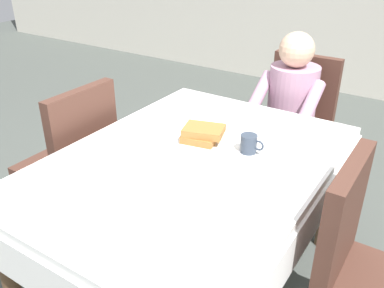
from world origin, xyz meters
name	(u,v)px	position (x,y,z in m)	size (l,w,h in m)	color
ground_plane	(191,282)	(0.00, 0.00, 0.00)	(14.00, 14.00, 0.00)	#474C47
dining_table_main	(190,177)	(0.00, 0.00, 0.65)	(1.12, 1.52, 0.74)	white
chair_diner	(296,117)	(0.07, 1.17, 0.53)	(0.44, 0.45, 0.93)	#4C2D23
diner_person	(289,105)	(0.07, 1.01, 0.67)	(0.40, 0.43, 1.12)	#B2849E
chair_left_side	(75,155)	(-0.77, 0.00, 0.53)	(0.45, 0.44, 0.93)	#4C2D23
chair_right_side	(363,264)	(0.77, 0.00, 0.53)	(0.45, 0.44, 0.93)	#4C2D23
plate_breakfast	(201,142)	(-0.04, 0.15, 0.75)	(0.28, 0.28, 0.02)	white
breakfast_stack	(202,134)	(-0.04, 0.16, 0.79)	(0.22, 0.19, 0.07)	#A36B33
cup_coffee	(249,144)	(0.18, 0.20, 0.78)	(0.11, 0.08, 0.08)	#333D4C
syrup_pitcher	(179,115)	(-0.28, 0.31, 0.78)	(0.08, 0.08, 0.07)	silver
fork_left_of_plate	(166,135)	(-0.23, 0.13, 0.74)	(0.18, 0.01, 0.01)	silver
knife_right_of_plate	(234,155)	(0.15, 0.13, 0.74)	(0.20, 0.01, 0.01)	silver
spoon_near_edge	(168,170)	(-0.03, -0.13, 0.74)	(0.15, 0.01, 0.01)	silver
napkin_folded	(133,134)	(-0.37, 0.05, 0.74)	(0.17, 0.12, 0.01)	white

